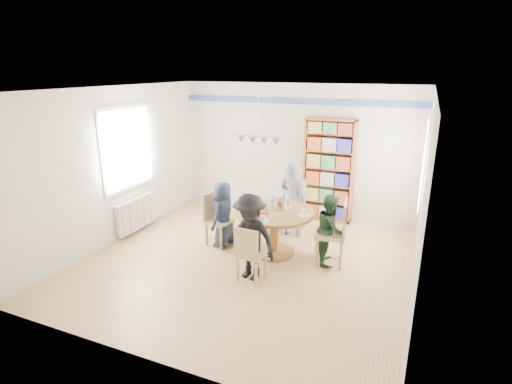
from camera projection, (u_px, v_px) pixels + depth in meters
The scene contains 14 objects.
ground at pixel (246, 260), 6.47m from camera, with size 5.00×5.00×0.00m, color tan.
room_shell at pixel (253, 149), 6.83m from camera, with size 5.00×5.00×5.00m.
radiator at pixel (136, 214), 7.52m from camera, with size 0.12×1.00×0.60m.
dining_table at pixel (274, 222), 6.56m from camera, with size 1.30×1.30×0.75m.
chair_left at pixel (216, 216), 6.95m from camera, with size 0.49×0.49×0.93m.
chair_right at pixel (336, 230), 6.21m from camera, with size 0.53×0.53×1.04m.
chair_far at pixel (293, 203), 7.51m from camera, with size 0.50×0.50×1.00m.
chair_near at pixel (249, 252), 5.72m from camera, with size 0.40×0.40×0.85m.
person_left at pixel (223, 214), 6.86m from camera, with size 0.56×0.37×1.15m, color #172133.
person_right at pixel (330, 229), 6.26m from camera, with size 0.55×0.43×1.13m, color #1A351F.
person_far at pixel (293, 199), 7.26m from camera, with size 0.51×0.34×1.40m, color gray.
person_near at pixel (250, 237), 5.75m from camera, with size 0.84×0.48×1.30m, color black.
bookshelf at pixel (329, 171), 7.94m from camera, with size 0.98×0.29×2.06m.
tableware at pixel (274, 207), 6.52m from camera, with size 1.21×1.21×0.32m.
Camera 1 is at (2.42, -5.32, 2.99)m, focal length 28.00 mm.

